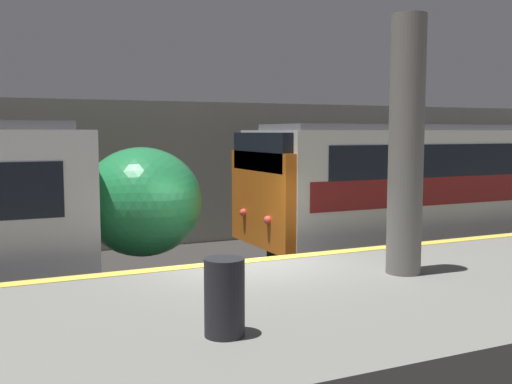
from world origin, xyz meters
name	(u,v)px	position (x,y,z in m)	size (l,w,h in m)	color
ground_plane	(244,317)	(0.00, 0.00, 0.00)	(120.00, 120.00, 0.00)	#33302D
platform	(317,331)	(0.00, -2.48, 0.51)	(40.00, 4.96, 1.03)	slate
station_rear_barrier	(142,175)	(0.00, 7.05, 2.04)	(50.00, 0.15, 4.08)	#9E998E
support_pillar_near	(406,146)	(1.86, -1.96, 3.00)	(0.54, 0.54, 3.96)	slate
train_boxy	(502,186)	(8.85, 2.62, 1.75)	(14.91, 2.89, 3.40)	black
trash_bin	(224,297)	(-1.75, -3.47, 1.45)	(0.44, 0.44, 0.85)	#232328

